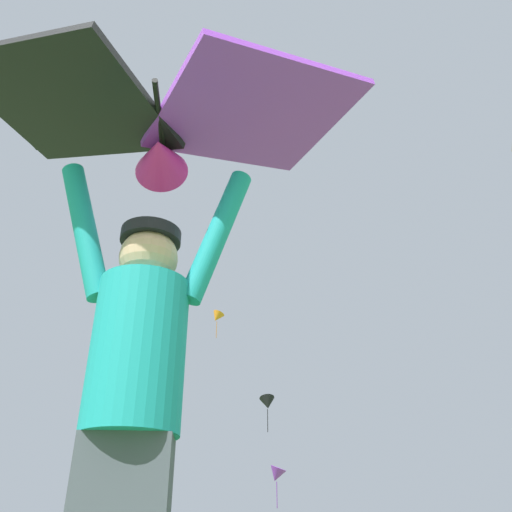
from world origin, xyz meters
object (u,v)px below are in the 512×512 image
held_stunt_kite (161,121)px  distant_kite_black_far_center (41,129)px  kite_flyer_person (133,400)px  distant_kite_orange_low_right (217,317)px  distant_kite_black_mid_right (267,403)px  distant_kite_purple_low_left (277,475)px

held_stunt_kite → distant_kite_black_far_center: (-9.83, 9.61, 10.76)m
kite_flyer_person → distant_kite_orange_low_right: bearing=109.7°
distant_kite_black_mid_right → distant_kite_black_far_center: distant_kite_black_far_center is taller
held_stunt_kite → distant_kite_black_far_center: bearing=135.7°
distant_kite_purple_low_left → distant_kite_black_far_center: bearing=-96.0°
kite_flyer_person → distant_kite_purple_low_left: size_ratio=0.75×
distant_kite_purple_low_left → distant_kite_black_mid_right: bearing=-83.7°
distant_kite_black_mid_right → distant_kite_orange_low_right: distant_kite_orange_low_right is taller
distant_kite_black_far_center → kite_flyer_person: bearing=-44.2°
kite_flyer_person → distant_kite_black_mid_right: (-6.97, 29.10, 6.97)m
distant_kite_black_far_center → distant_kite_black_mid_right: bearing=81.7°
distant_kite_purple_low_left → distant_kite_black_far_center: size_ratio=2.07×
distant_kite_black_mid_right → distant_kite_orange_low_right: 10.19m
distant_kite_black_far_center → held_stunt_kite: bearing=-44.3°
distant_kite_purple_low_left → distant_kite_black_mid_right: (0.40, -3.68, 3.54)m
distant_kite_purple_low_left → distant_kite_black_mid_right: distant_kite_black_mid_right is taller
held_stunt_kite → distant_kite_orange_low_right: 38.08m
distant_kite_black_mid_right → distant_kite_orange_low_right: (-4.99, 4.36, 7.75)m
kite_flyer_person → distant_kite_black_mid_right: distant_kite_black_mid_right is taller
kite_flyer_person → distant_kite_black_far_center: 18.17m
distant_kite_purple_low_left → distant_kite_orange_low_right: distant_kite_orange_low_right is taller
distant_kite_black_far_center → distant_kite_orange_low_right: (-2.15, 23.92, 2.76)m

